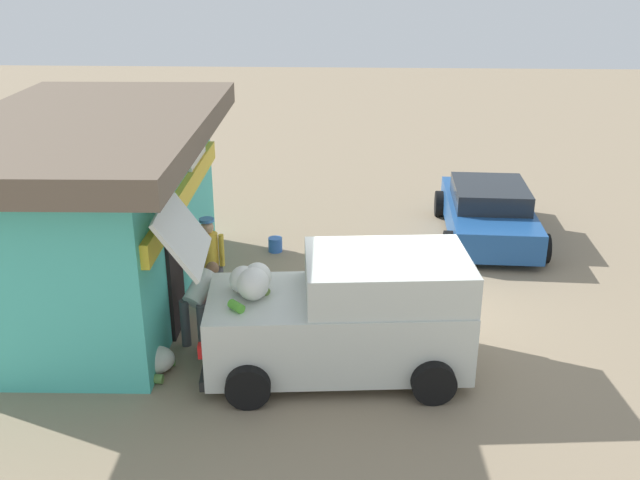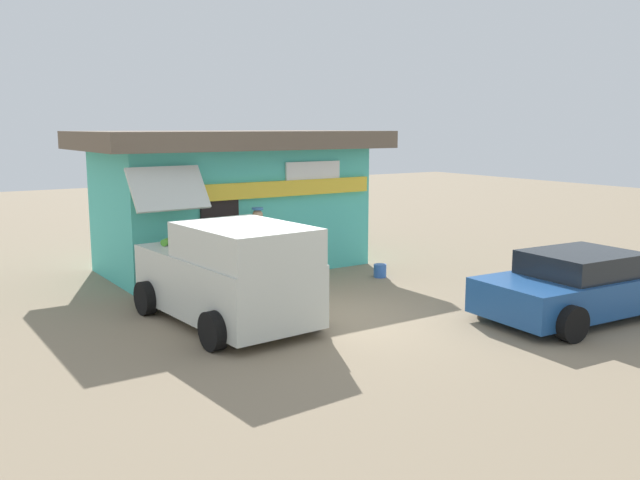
% 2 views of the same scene
% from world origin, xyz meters
% --- Properties ---
extents(ground_plane, '(60.00, 60.00, 0.00)m').
position_xyz_m(ground_plane, '(0.00, 0.00, 0.00)').
color(ground_plane, gray).
extents(storefront_bar, '(7.21, 4.29, 3.37)m').
position_xyz_m(storefront_bar, '(0.73, 5.10, 1.78)').
color(storefront_bar, '#4CC6B7').
rests_on(storefront_bar, ground_plane).
extents(delivery_van, '(2.39, 4.52, 2.68)m').
position_xyz_m(delivery_van, '(-1.45, 0.69, 0.92)').
color(delivery_van, silver).
rests_on(delivery_van, ground_plane).
extents(parked_sedan, '(4.01, 2.26, 1.22)m').
position_xyz_m(parked_sedan, '(4.16, -2.42, 0.58)').
color(parked_sedan, '#1E4C8C').
rests_on(parked_sedan, ground_plane).
extents(vendor_standing, '(0.39, 0.56, 1.73)m').
position_xyz_m(vendor_standing, '(0.38, 3.07, 0.99)').
color(vendor_standing, '#4C4C51').
rests_on(vendor_standing, ground_plane).
extents(customer_bending, '(0.77, 0.70, 1.29)m').
position_xyz_m(customer_bending, '(-0.77, 3.01, 0.80)').
color(customer_bending, '#4C4C51').
rests_on(customer_bending, ground_plane).
extents(unloaded_banana_pile, '(0.69, 0.85, 0.42)m').
position_xyz_m(unloaded_banana_pile, '(-1.71, 3.57, 0.19)').
color(unloaded_banana_pile, silver).
rests_on(unloaded_banana_pile, ground_plane).
extents(paint_bucket, '(0.30, 0.30, 0.30)m').
position_xyz_m(paint_bucket, '(3.12, 2.22, 0.15)').
color(paint_bucket, blue).
rests_on(paint_bucket, ground_plane).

